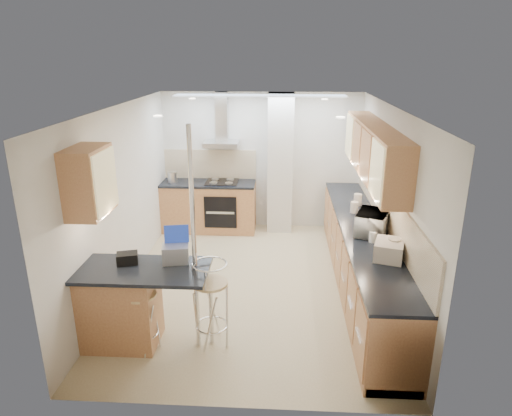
# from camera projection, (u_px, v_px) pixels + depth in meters

# --- Properties ---
(ground) EXTENTS (4.80, 4.80, 0.00)m
(ground) POSITION_uv_depth(u_px,v_px,m) (253.00, 284.00, 6.54)
(ground) COLOR tan
(ground) RESTS_ON ground
(room_shell) EXTENTS (3.64, 4.84, 2.51)m
(room_shell) POSITION_uv_depth(u_px,v_px,m) (278.00, 174.00, 6.37)
(room_shell) COLOR silver
(room_shell) RESTS_ON ground
(right_counter) EXTENTS (0.63, 4.40, 0.92)m
(right_counter) POSITION_uv_depth(u_px,v_px,m) (361.00, 258.00, 6.31)
(right_counter) COLOR #A56542
(right_counter) RESTS_ON ground
(back_counter) EXTENTS (1.70, 0.63, 0.92)m
(back_counter) POSITION_uv_depth(u_px,v_px,m) (209.00, 206.00, 8.42)
(back_counter) COLOR #A56542
(back_counter) RESTS_ON ground
(peninsula) EXTENTS (1.47, 0.72, 0.94)m
(peninsula) POSITION_uv_depth(u_px,v_px,m) (144.00, 306.00, 5.07)
(peninsula) COLOR #A56542
(peninsula) RESTS_ON ground
(microwave) EXTENTS (0.52, 0.63, 0.30)m
(microwave) POSITION_uv_depth(u_px,v_px,m) (372.00, 223.00, 5.87)
(microwave) COLOR white
(microwave) RESTS_ON right_counter
(laptop) EXTENTS (0.32, 0.26, 0.20)m
(laptop) POSITION_uv_depth(u_px,v_px,m) (176.00, 254.00, 5.05)
(laptop) COLOR #A3A5AB
(laptop) RESTS_ON peninsula
(bag) EXTENTS (0.26, 0.22, 0.12)m
(bag) POSITION_uv_depth(u_px,v_px,m) (127.00, 258.00, 5.03)
(bag) COLOR black
(bag) RESTS_ON peninsula
(bar_stool_near) EXTENTS (0.40, 0.40, 0.91)m
(bar_stool_near) POSITION_uv_depth(u_px,v_px,m) (142.00, 313.00, 4.98)
(bar_stool_near) COLOR tan
(bar_stool_near) RESTS_ON ground
(bar_stool_end) EXTENTS (0.58, 0.58, 1.01)m
(bar_stool_end) POSITION_uv_depth(u_px,v_px,m) (211.00, 304.00, 5.07)
(bar_stool_end) COLOR tan
(bar_stool_end) RESTS_ON ground
(jar_a) EXTENTS (0.15, 0.15, 0.18)m
(jar_a) POSITION_uv_depth(u_px,v_px,m) (358.00, 200.00, 7.00)
(jar_a) COLOR beige
(jar_a) RESTS_ON right_counter
(jar_b) EXTENTS (0.14, 0.14, 0.16)m
(jar_b) POSITION_uv_depth(u_px,v_px,m) (354.00, 207.00, 6.68)
(jar_b) COLOR beige
(jar_b) RESTS_ON right_counter
(jar_c) EXTENTS (0.17, 0.17, 0.22)m
(jar_c) POSITION_uv_depth(u_px,v_px,m) (394.00, 248.00, 5.23)
(jar_c) COLOR beige
(jar_c) RESTS_ON right_counter
(jar_d) EXTENTS (0.11, 0.11, 0.13)m
(jar_d) POSITION_uv_depth(u_px,v_px,m) (373.00, 237.00, 5.65)
(jar_d) COLOR white
(jar_d) RESTS_ON right_counter
(bread_bin) EXTENTS (0.41, 0.46, 0.21)m
(bread_bin) POSITION_uv_depth(u_px,v_px,m) (389.00, 250.00, 5.19)
(bread_bin) COLOR beige
(bread_bin) RESTS_ON right_counter
(kettle) EXTENTS (0.16, 0.16, 0.20)m
(kettle) POSITION_uv_depth(u_px,v_px,m) (172.00, 177.00, 8.22)
(kettle) COLOR silver
(kettle) RESTS_ON back_counter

